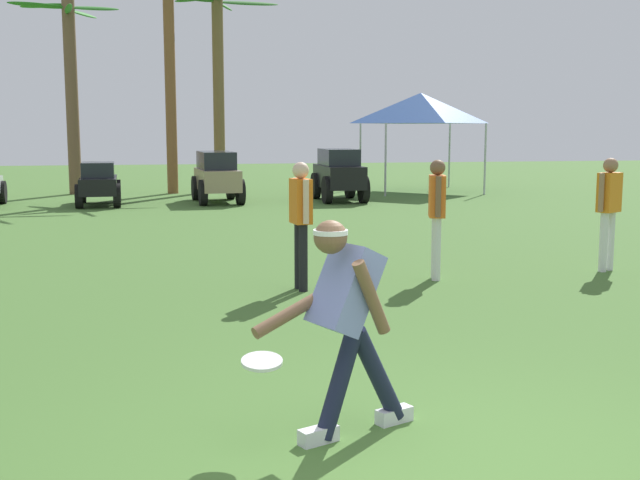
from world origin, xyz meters
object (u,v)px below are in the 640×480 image
frisbee_in_flight (262,361)px  palm_tree_left_of_centre (170,57)px  palm_tree_far_left (71,82)px  event_tent (421,108)px  teammate_near_sideline (609,203)px  parked_car_slot_c (217,175)px  palm_tree_right_of_centre (219,74)px  parked_car_slot_d (339,173)px  teammate_deep (437,208)px  teammate_midfield (301,213)px  frisbee_thrower (346,315)px  parked_car_slot_b (99,183)px

frisbee_in_flight → palm_tree_left_of_centre: (-0.32, 19.80, 3.51)m
palm_tree_far_left → event_tent: size_ratio=1.79×
teammate_near_sideline → parked_car_slot_c: (-4.62, 11.43, -0.22)m
palm_tree_far_left → palm_tree_right_of_centre: size_ratio=0.93×
palm_tree_right_of_centre → event_tent: (6.06, -1.42, -1.04)m
parked_car_slot_d → palm_tree_left_of_centre: bearing=142.1°
parked_car_slot_d → event_tent: 4.53m
frisbee_in_flight → palm_tree_right_of_centre: 20.78m
frisbee_in_flight → palm_tree_left_of_centre: palm_tree_left_of_centre is taller
event_tent → parked_car_slot_d: bearing=-139.4°
frisbee_in_flight → palm_tree_far_left: palm_tree_far_left is taller
parked_car_slot_d → event_tent: event_tent is taller
teammate_deep → palm_tree_far_left: 16.41m
teammate_deep → palm_tree_far_left: (-6.09, 15.06, 2.36)m
palm_tree_far_left → palm_tree_left_of_centre: size_ratio=0.86×
teammate_midfield → parked_car_slot_c: size_ratio=0.63×
frisbee_thrower → parked_car_slot_c: bearing=89.1°
frisbee_thrower → parked_car_slot_d: bearing=77.9°
teammate_midfield → parked_car_slot_b: teammate_midfield is taller
parked_car_slot_d → event_tent: size_ratio=0.74×
frisbee_thrower → parked_car_slot_d: (3.52, 16.38, -0.05)m
teammate_near_sideline → teammate_midfield: same height
teammate_near_sideline → parked_car_slot_c: size_ratio=0.63×
event_tent → palm_tree_right_of_centre: bearing=166.8°
teammate_deep → palm_tree_right_of_centre: palm_tree_right_of_centre is taller
palm_tree_far_left → event_tent: 10.50m
parked_car_slot_c → teammate_midfield: bearing=-88.8°
frisbee_thrower → palm_tree_right_of_centre: bearing=88.3°
teammate_deep → parked_car_slot_b: 12.40m
teammate_deep → event_tent: event_tent is taller
frisbee_thrower → palm_tree_right_of_centre: (0.61, 20.50, 2.80)m
palm_tree_right_of_centre → parked_car_slot_d: bearing=-54.8°
teammate_midfield → event_tent: 15.76m
teammate_near_sideline → palm_tree_far_left: palm_tree_far_left is taller
teammate_deep → teammate_midfield: bearing=-169.3°
teammate_near_sideline → palm_tree_left_of_centre: (-5.73, 14.61, 3.10)m
frisbee_in_flight → teammate_deep: 5.82m
parked_car_slot_b → palm_tree_far_left: bearing=104.6°
parked_car_slot_d → teammate_midfield: bearing=-104.5°
parked_car_slot_b → palm_tree_far_left: size_ratio=0.39×
palm_tree_right_of_centre → frisbee_thrower: bearing=-91.7°
teammate_deep → parked_car_slot_b: teammate_deep is taller
parked_car_slot_b → parked_car_slot_c: bearing=5.3°
palm_tree_far_left → teammate_deep: bearing=-68.0°
teammate_near_sideline → teammate_deep: same height
parked_car_slot_d → palm_tree_far_left: size_ratio=0.41×
event_tent → frisbee_thrower: bearing=-109.3°
parked_car_slot_d → event_tent: bearing=40.6°
teammate_deep → palm_tree_left_of_centre: 15.42m
palm_tree_far_left → palm_tree_left_of_centre: palm_tree_left_of_centre is taller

